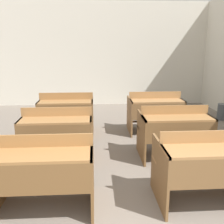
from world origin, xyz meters
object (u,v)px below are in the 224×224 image
at_px(bench_front_right, 207,164).
at_px(wastepaper_bin, 223,112).
at_px(bench_third_left, 67,112).
at_px(bench_front_left, 43,169).
at_px(bench_third_right, 155,110).
at_px(bench_second_right, 174,129).
at_px(bench_second_left, 57,132).

bearing_deg(bench_front_right, wastepaper_bin, 61.07).
bearing_deg(bench_third_left, bench_front_left, -89.62).
bearing_deg(bench_front_left, bench_third_right, 55.01).
xyz_separation_m(bench_front_left, bench_third_left, (-0.02, 2.59, 0.00)).
bearing_deg(wastepaper_bin, bench_front_left, -137.15).
bearing_deg(bench_front_right, bench_third_right, 90.14).
xyz_separation_m(bench_second_right, wastepaper_bin, (1.89, 2.16, -0.28)).
height_order(bench_second_left, bench_third_left, same).
bearing_deg(wastepaper_bin, bench_second_right, -131.12).
xyz_separation_m(bench_second_left, bench_second_right, (1.85, 0.01, 0.00)).
bearing_deg(bench_second_right, wastepaper_bin, 48.88).
xyz_separation_m(bench_front_right, bench_third_left, (-1.83, 2.58, 0.00)).
height_order(bench_front_left, bench_second_left, same).
height_order(bench_front_left, bench_third_right, same).
height_order(bench_front_left, bench_third_left, same).
xyz_separation_m(bench_second_right, bench_third_left, (-1.85, 1.30, 0.00)).
xyz_separation_m(bench_third_left, wastepaper_bin, (3.73, 0.86, -0.28)).
height_order(bench_second_left, wastepaper_bin, bench_second_left).
bearing_deg(bench_front_right, bench_second_right, 89.36).
bearing_deg(bench_second_right, bench_front_left, -144.91).
bearing_deg(bench_front_left, bench_front_right, 0.25).
bearing_deg(bench_third_right, bench_second_left, -144.56).
relative_size(bench_front_right, bench_third_right, 1.00).
height_order(bench_second_right, bench_third_left, same).
height_order(bench_front_left, wastepaper_bin, bench_front_left).
height_order(bench_front_left, bench_second_right, same).
bearing_deg(bench_third_right, bench_front_right, -89.86).
bearing_deg(bench_second_right, bench_third_right, 90.91).
relative_size(bench_front_right, bench_second_right, 1.00).
bearing_deg(bench_second_left, bench_front_right, -34.66).
bearing_deg(bench_third_left, bench_second_right, -35.19).
height_order(bench_front_right, bench_second_right, same).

